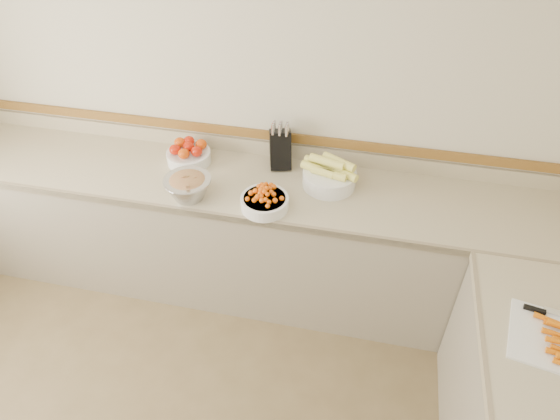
% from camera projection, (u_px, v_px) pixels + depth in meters
% --- Properties ---
extents(back_wall, '(4.00, 0.00, 4.00)m').
position_uv_depth(back_wall, '(246.00, 96.00, 2.99)').
color(back_wall, beige).
rests_on(back_wall, ground_plane).
extents(counter_back, '(4.00, 0.65, 1.08)m').
position_uv_depth(counter_back, '(239.00, 235.00, 3.30)').
color(counter_back, tan).
rests_on(counter_back, ground_plane).
extents(knife_block, '(0.17, 0.19, 0.31)m').
position_uv_depth(knife_block, '(280.00, 149.00, 3.05)').
color(knife_block, black).
rests_on(knife_block, counter_back).
extents(tomato_bowl, '(0.28, 0.28, 0.14)m').
position_uv_depth(tomato_bowl, '(189.00, 154.00, 3.13)').
color(tomato_bowl, white).
rests_on(tomato_bowl, counter_back).
extents(cherry_tomato_bowl, '(0.27, 0.27, 0.14)m').
position_uv_depth(cherry_tomato_bowl, '(265.00, 201.00, 2.78)').
color(cherry_tomato_bowl, white).
rests_on(cherry_tomato_bowl, counter_back).
extents(corn_bowl, '(0.35, 0.32, 0.19)m').
position_uv_depth(corn_bowl, '(330.00, 175.00, 2.93)').
color(corn_bowl, white).
rests_on(corn_bowl, counter_back).
extents(rhubarb_bowl, '(0.27, 0.27, 0.16)m').
position_uv_depth(rhubarb_bowl, '(188.00, 186.00, 2.84)').
color(rhubarb_bowl, '#B2B2BA').
rests_on(rhubarb_bowl, counter_back).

